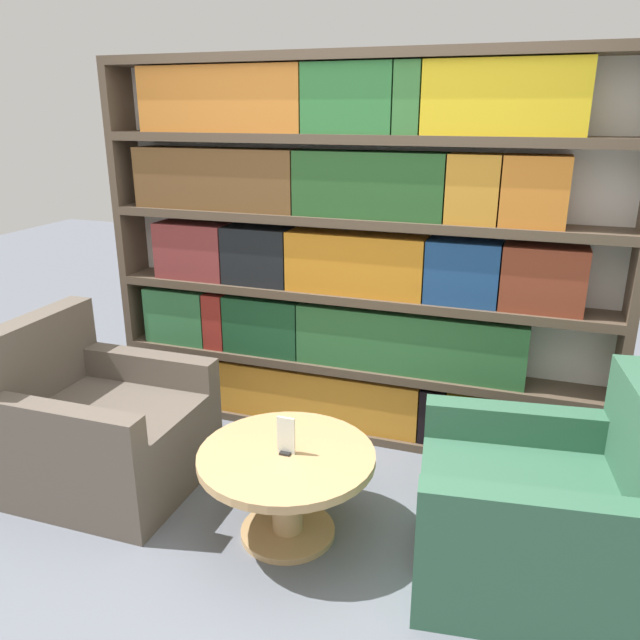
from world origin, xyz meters
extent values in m
plane|color=slate|center=(0.00, 0.00, 0.00)|extent=(14.00, 14.00, 0.00)
cube|color=silver|center=(0.00, 1.33, 1.08)|extent=(2.95, 0.05, 2.17)
cube|color=brown|center=(-1.45, 1.21, 1.08)|extent=(0.05, 0.30, 2.17)
cube|color=brown|center=(1.45, 1.21, 1.08)|extent=(0.05, 0.30, 2.17)
cube|color=brown|center=(0.00, 1.21, 0.03)|extent=(2.85, 0.30, 0.05)
cube|color=brown|center=(0.00, 1.21, 0.43)|extent=(2.85, 0.30, 0.05)
cube|color=brown|center=(0.00, 1.21, 0.87)|extent=(2.85, 0.30, 0.05)
cube|color=brown|center=(0.00, 1.21, 1.30)|extent=(2.85, 0.30, 0.05)
cube|color=brown|center=(0.00, 1.21, 1.73)|extent=(2.85, 0.30, 0.05)
cube|color=brown|center=(0.00, 1.21, 2.14)|extent=(2.85, 0.30, 0.05)
cube|color=#1E4E29|center=(-1.15, 1.18, 0.21)|extent=(0.43, 0.20, 0.33)
cube|color=orange|center=(-0.25, 1.18, 0.21)|extent=(1.37, 0.20, 0.33)
cube|color=black|center=(0.51, 1.18, 0.21)|extent=(0.14, 0.20, 0.33)
cube|color=gold|center=(0.83, 1.18, 0.21)|extent=(0.48, 0.20, 0.33)
cube|color=#367945|center=(-1.14, 1.18, 0.63)|extent=(0.41, 0.20, 0.35)
cube|color=maroon|center=(-0.86, 1.18, 0.63)|extent=(0.13, 0.20, 0.35)
cube|color=#1B4C2A|center=(-0.55, 1.18, 0.63)|extent=(0.48, 0.20, 0.35)
cube|color=#2F6937|center=(0.35, 1.18, 0.63)|extent=(1.29, 0.20, 0.35)
cube|color=brown|center=(-1.01, 1.18, 1.06)|extent=(0.45, 0.20, 0.34)
cube|color=black|center=(-0.57, 1.18, 1.06)|extent=(0.40, 0.20, 0.34)
cube|color=orange|center=(0.03, 1.18, 1.06)|extent=(0.79, 0.20, 0.34)
cube|color=navy|center=(0.62, 1.18, 1.06)|extent=(0.38, 0.20, 0.34)
cube|color=brown|center=(1.02, 1.18, 1.06)|extent=(0.41, 0.20, 0.34)
cube|color=brown|center=(-0.82, 1.18, 1.50)|extent=(1.00, 0.20, 0.35)
cube|color=#265426|center=(0.09, 1.18, 1.50)|extent=(0.82, 0.20, 0.35)
cube|color=#C78429|center=(0.64, 1.18, 1.50)|extent=(0.26, 0.20, 0.35)
cube|color=orange|center=(0.94, 1.18, 1.50)|extent=(0.32, 0.20, 0.35)
cube|color=#C9752B|center=(-0.76, 1.18, 1.93)|extent=(0.98, 0.20, 0.35)
cube|color=#2E7337|center=(-0.02, 1.18, 1.93)|extent=(0.48, 0.20, 0.35)
cube|color=#367235|center=(0.29, 1.18, 1.93)|extent=(0.13, 0.20, 0.35)
cube|color=gold|center=(0.75, 1.18, 1.93)|extent=(0.77, 0.20, 0.35)
cube|color=brown|center=(-1.04, 0.24, 0.22)|extent=(0.93, 0.82, 0.45)
cube|color=brown|center=(-1.43, 0.24, 0.66)|extent=(0.15, 0.81, 0.43)
cube|color=brown|center=(-0.96, -0.10, 0.53)|extent=(0.78, 0.13, 0.16)
cube|color=brown|center=(-0.97, 0.59, 0.53)|extent=(0.78, 0.13, 0.16)
cube|color=#336047|center=(1.07, 0.24, 0.22)|extent=(1.02, 0.93, 0.45)
cube|color=#336047|center=(0.95, 0.58, 0.53)|extent=(0.79, 0.22, 0.16)
cube|color=#336047|center=(1.05, -0.11, 0.53)|extent=(0.79, 0.22, 0.16)
cylinder|color=tan|center=(0.02, 0.15, 0.20)|extent=(0.14, 0.14, 0.39)
cylinder|color=tan|center=(0.02, 0.15, 0.01)|extent=(0.44, 0.44, 0.03)
cylinder|color=tan|center=(0.02, 0.15, 0.41)|extent=(0.80, 0.80, 0.04)
cube|color=black|center=(0.02, 0.15, 0.44)|extent=(0.05, 0.06, 0.01)
cube|color=silver|center=(0.02, 0.15, 0.52)|extent=(0.08, 0.01, 0.17)
camera|label=1|loc=(0.96, -2.10, 1.88)|focal=35.00mm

